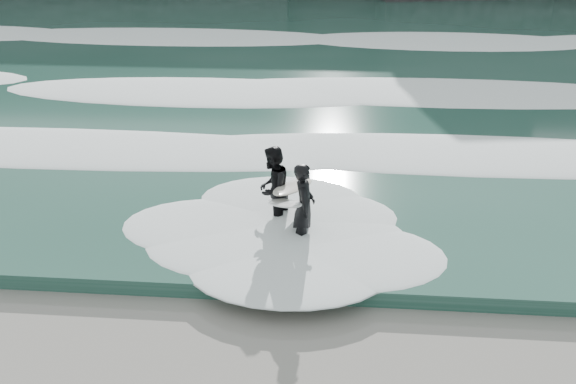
# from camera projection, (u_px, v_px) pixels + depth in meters

# --- Properties ---
(sea) EXTENTS (90.00, 52.00, 0.30)m
(sea) POSITION_uv_depth(u_px,v_px,m) (325.00, 29.00, 34.50)
(sea) COLOR #234C40
(sea) RESTS_ON ground
(foam_near) EXTENTS (60.00, 3.20, 0.20)m
(foam_near) POSITION_uv_depth(u_px,v_px,m) (298.00, 156.00, 16.20)
(foam_near) COLOR white
(foam_near) RESTS_ON sea
(foam_mid) EXTENTS (60.00, 4.00, 0.24)m
(foam_mid) POSITION_uv_depth(u_px,v_px,m) (312.00, 85.00, 22.56)
(foam_mid) COLOR white
(foam_mid) RESTS_ON sea
(foam_far) EXTENTS (60.00, 4.80, 0.30)m
(foam_far) POSITION_uv_depth(u_px,v_px,m) (322.00, 37.00, 30.74)
(foam_far) COLOR white
(foam_far) RESTS_ON sea
(surfer_left) EXTENTS (1.17, 1.99, 1.75)m
(surfer_left) POSITION_uv_depth(u_px,v_px,m) (300.00, 206.00, 12.38)
(surfer_left) COLOR black
(surfer_left) RESTS_ON ground
(surfer_right) EXTENTS (1.37, 1.99, 1.79)m
(surfer_right) POSITION_uv_depth(u_px,v_px,m) (275.00, 188.00, 13.09)
(surfer_right) COLOR black
(surfer_right) RESTS_ON ground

